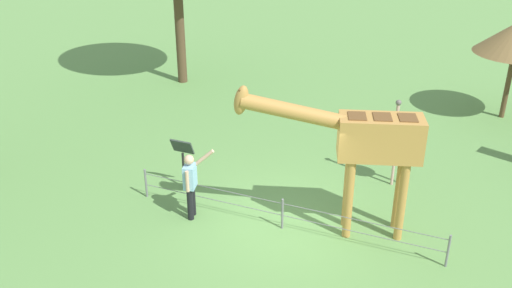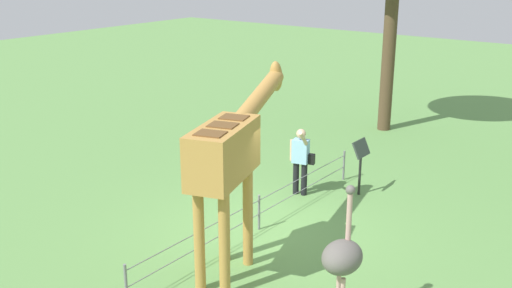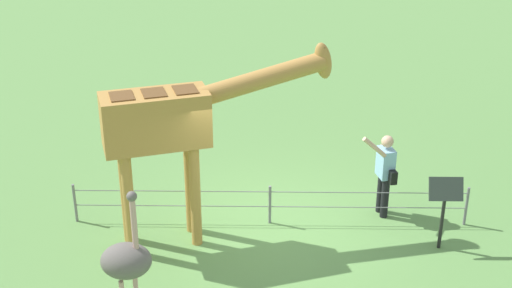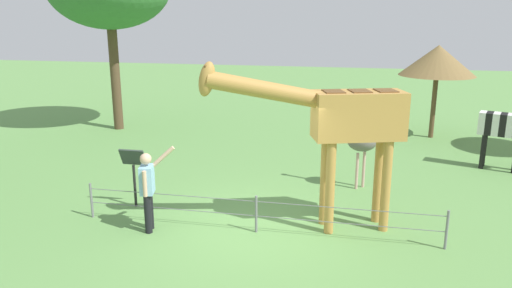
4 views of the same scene
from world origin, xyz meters
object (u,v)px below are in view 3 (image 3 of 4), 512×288
(giraffe, at_px, (177,124))
(visitor, at_px, (385,171))
(ostrich, at_px, (127,261))
(info_sign, at_px, (445,199))

(giraffe, distance_m, visitor, 3.90)
(ostrich, bearing_deg, visitor, 39.47)
(visitor, xyz_separation_m, ostrich, (-4.02, -3.31, 0.27))
(giraffe, xyz_separation_m, ostrich, (-0.44, -2.42, -1.00))
(giraffe, relative_size, ostrich, 1.71)
(ostrich, distance_m, info_sign, 5.32)
(visitor, bearing_deg, ostrich, -140.53)
(info_sign, bearing_deg, ostrich, -155.43)
(ostrich, xyz_separation_m, info_sign, (4.84, 2.21, -0.23))
(visitor, height_order, info_sign, visitor)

